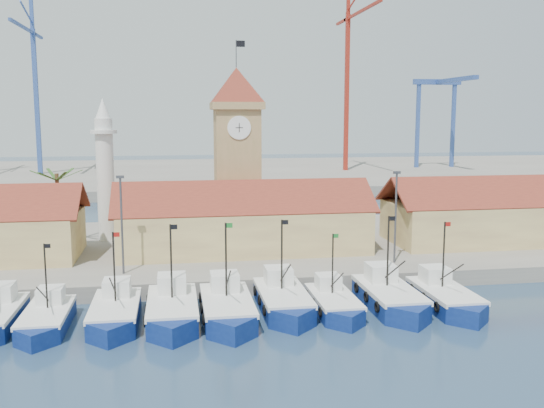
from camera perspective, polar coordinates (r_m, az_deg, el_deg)
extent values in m
plane|color=#1C354D|center=(46.81, 0.21, -11.47)|extent=(400.00, 400.00, 0.00)
cube|color=gray|center=(69.48, -3.07, -4.22)|extent=(140.00, 32.00, 1.50)
cube|color=gray|center=(154.31, -6.55, 2.79)|extent=(240.00, 80.00, 2.00)
cube|color=silver|center=(52.32, -24.19, -7.61)|extent=(2.05, 2.15, 1.37)
cube|color=navy|center=(49.34, -20.41, -10.39)|extent=(3.20, 7.24, 1.64)
cube|color=navy|center=(46.00, -21.28, -11.82)|extent=(3.20, 3.20, 1.64)
cube|color=silver|center=(49.09, -20.46, -9.48)|extent=(3.26, 7.44, 0.32)
cube|color=silver|center=(50.58, -20.11, -8.07)|extent=(1.92, 2.01, 1.28)
cylinder|color=black|center=(48.82, -20.51, -6.46)|extent=(0.13, 0.13, 5.12)
cube|color=black|center=(48.24, -20.39, -3.72)|extent=(0.46, 0.02, 0.32)
cube|color=navy|center=(49.00, -14.52, -10.20)|extent=(3.51, 7.95, 1.81)
cube|color=navy|center=(45.27, -14.98, -11.79)|extent=(3.51, 3.51, 1.81)
cube|color=silver|center=(48.72, -14.56, -9.19)|extent=(3.58, 8.17, 0.35)
cube|color=silver|center=(50.39, -14.39, -7.64)|extent=(2.11, 2.21, 1.41)
cylinder|color=black|center=(48.45, -14.63, -5.84)|extent=(0.14, 0.14, 5.62)
cube|color=#A5140F|center=(47.86, -14.45, -2.81)|extent=(0.50, 0.02, 0.35)
cube|color=navy|center=(48.58, -9.36, -10.16)|extent=(3.77, 8.52, 1.94)
cube|color=navy|center=(44.56, -9.35, -11.89)|extent=(3.77, 3.77, 1.94)
cube|color=silver|center=(48.28, -9.38, -9.07)|extent=(3.84, 8.76, 0.38)
cube|color=silver|center=(50.08, -9.41, -7.40)|extent=(2.26, 2.37, 1.51)
cylinder|color=black|center=(47.99, -9.47, -5.44)|extent=(0.15, 0.15, 6.03)
cube|color=black|center=(47.41, -9.23, -2.15)|extent=(0.54, 0.02, 0.38)
cube|color=navy|center=(48.46, -4.24, -10.11)|extent=(3.79, 8.58, 1.95)
cube|color=navy|center=(44.43, -3.74, -11.85)|extent=(3.79, 3.79, 1.95)
cube|color=silver|center=(48.16, -4.25, -9.01)|extent=(3.87, 8.82, 0.38)
cube|color=silver|center=(49.96, -4.48, -7.33)|extent=(2.27, 2.38, 1.52)
cylinder|color=black|center=(47.87, -4.35, -5.35)|extent=(0.15, 0.15, 6.06)
cube|color=#197226|center=(47.30, -4.06, -2.02)|extent=(0.54, 0.02, 0.38)
cube|color=navy|center=(50.33, 1.02, -9.39)|extent=(3.73, 8.44, 1.92)
cube|color=navy|center=(46.41, 1.97, -10.95)|extent=(3.73, 3.73, 1.92)
cube|color=silver|center=(50.05, 1.03, -8.34)|extent=(3.80, 8.67, 0.37)
cube|color=silver|center=(51.81, 0.61, -6.78)|extent=(2.24, 2.34, 1.49)
cylinder|color=black|center=(49.78, 0.93, -4.88)|extent=(0.15, 0.15, 5.96)
cube|color=black|center=(49.27, 1.24, -1.73)|extent=(0.53, 0.02, 0.37)
cube|color=navy|center=(50.23, 5.80, -9.56)|extent=(3.20, 7.23, 1.64)
cube|color=navy|center=(46.93, 6.97, -10.88)|extent=(3.19, 3.19, 1.64)
cube|color=silver|center=(49.98, 5.82, -8.66)|extent=(3.26, 7.43, 0.32)
cube|color=silver|center=(51.45, 5.30, -7.31)|extent=(1.92, 2.01, 1.28)
cylinder|color=black|center=(49.72, 5.72, -5.69)|extent=(0.13, 0.13, 5.11)
cube|color=#197226|center=(49.26, 6.02, -3.00)|extent=(0.46, 0.02, 0.32)
cube|color=navy|center=(52.03, 10.94, -8.93)|extent=(3.81, 8.63, 1.96)
cube|color=navy|center=(48.21, 12.73, -10.39)|extent=(3.81, 3.81, 1.96)
cube|color=silver|center=(51.75, 10.97, -7.89)|extent=(3.89, 8.87, 0.38)
cube|color=silver|center=(53.47, 10.20, -6.37)|extent=(2.29, 2.40, 1.52)
cylinder|color=black|center=(51.49, 10.86, -4.47)|extent=(0.15, 0.15, 6.10)
cube|color=black|center=(51.03, 11.23, -1.35)|extent=(0.54, 0.02, 0.38)
cube|color=navy|center=(53.11, 15.92, -8.78)|extent=(3.57, 8.08, 1.84)
cube|color=navy|center=(49.67, 17.92, -10.08)|extent=(3.57, 3.57, 1.84)
cube|color=silver|center=(52.85, 15.96, -7.83)|extent=(3.64, 8.30, 0.36)
cube|color=silver|center=(54.40, 15.09, -6.44)|extent=(2.14, 2.24, 1.43)
cylinder|color=black|center=(52.59, 15.85, -4.69)|extent=(0.14, 0.14, 5.71)
cube|color=#A5140F|center=(52.18, 16.22, -1.84)|extent=(0.51, 0.02, 0.36)
cube|color=#E4CE7D|center=(64.98, -2.70, -2.39)|extent=(26.00, 10.00, 4.50)
cube|color=maroon|center=(61.92, -2.46, 0.59)|extent=(27.04, 5.13, 3.21)
cube|color=maroon|center=(66.85, -2.97, 1.16)|extent=(27.04, 5.13, 3.21)
cube|color=#E4CE7D|center=(75.58, 22.18, -1.49)|extent=(30.00, 10.00, 4.50)
cube|color=maroon|center=(72.97, 23.36, 1.09)|extent=(31.20, 5.13, 3.21)
cube|color=maroon|center=(77.19, 21.37, 1.56)|extent=(31.20, 5.13, 3.21)
cube|color=tan|center=(70.14, -3.30, 2.73)|extent=(5.00, 5.00, 15.00)
cube|color=tan|center=(69.81, -3.35, 9.20)|extent=(5.80, 5.80, 0.80)
pyramid|color=maroon|center=(69.88, -3.37, 11.08)|extent=(5.80, 5.80, 4.00)
cylinder|color=white|center=(67.28, -3.11, 7.19)|extent=(2.60, 0.15, 2.60)
cube|color=black|center=(67.20, -3.10, 7.18)|extent=(0.08, 0.02, 1.00)
cube|color=black|center=(67.20, -3.10, 7.18)|extent=(0.80, 0.02, 0.08)
cylinder|color=#3F3F44|center=(70.13, -3.39, 13.94)|extent=(0.10, 0.10, 3.00)
cube|color=black|center=(70.30, -2.98, 14.83)|extent=(1.00, 0.03, 0.70)
cylinder|color=silver|center=(72.22, -15.39, 2.21)|extent=(2.00, 2.00, 14.00)
cylinder|color=silver|center=(71.86, -15.56, 6.57)|extent=(3.00, 3.00, 0.40)
cone|color=silver|center=(71.84, -15.65, 8.64)|extent=(1.80, 1.80, 2.40)
cylinder|color=brown|center=(71.34, -19.46, -0.47)|extent=(0.44, 0.44, 8.00)
cube|color=#2D5A1F|center=(70.65, -18.49, 2.60)|extent=(2.80, 0.35, 1.18)
cube|color=#2D5A1F|center=(71.95, -18.89, 2.68)|extent=(1.71, 2.60, 1.18)
cube|color=#2D5A1F|center=(72.20, -19.99, 2.64)|extent=(1.71, 2.60, 1.18)
cube|color=#2D5A1F|center=(71.15, -20.72, 2.53)|extent=(2.80, 0.35, 1.18)
cube|color=#2D5A1F|center=(69.83, -20.35, 2.44)|extent=(1.71, 2.60, 1.18)
cube|color=#2D5A1F|center=(69.57, -19.22, 2.48)|extent=(1.71, 2.60, 1.18)
cylinder|color=#3F3F44|center=(56.50, -13.95, -1.95)|extent=(0.20, 0.20, 9.00)
cube|color=#3F3F44|center=(55.89, -14.11, 2.49)|extent=(0.70, 0.25, 0.25)
cylinder|color=#3F3F44|center=(60.18, 11.55, -1.25)|extent=(0.20, 0.20, 9.00)
cube|color=#3F3F44|center=(59.62, 11.67, 2.92)|extent=(0.70, 0.25, 0.25)
cube|color=#32519B|center=(154.68, -21.28, 8.93)|extent=(1.00, 1.00, 33.75)
cube|color=#32519B|center=(146.95, -22.37, 15.14)|extent=(0.60, 22.78, 0.60)
cube|color=#32519B|center=(160.66, -21.21, 14.57)|extent=(0.60, 10.00, 0.60)
cube|color=#32519B|center=(156.40, -21.69, 16.40)|extent=(0.80, 0.80, 7.00)
cube|color=maroon|center=(154.67, 7.05, 10.28)|extent=(1.00, 1.00, 38.36)
cube|color=maroon|center=(146.16, 8.42, 17.54)|extent=(0.60, 26.94, 0.60)
cube|color=maroon|center=(161.10, 6.65, 16.71)|extent=(0.60, 10.00, 0.60)
cube|color=#32519B|center=(166.36, 13.55, 7.16)|extent=(0.90, 0.90, 22.00)
cube|color=#32519B|center=(170.48, 16.67, 7.06)|extent=(0.90, 0.90, 22.00)
cube|color=#32519B|center=(168.55, 15.28, 11.02)|extent=(13.00, 1.40, 1.40)
cube|color=#32519B|center=(159.51, 16.79, 11.13)|extent=(1.40, 22.00, 1.00)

